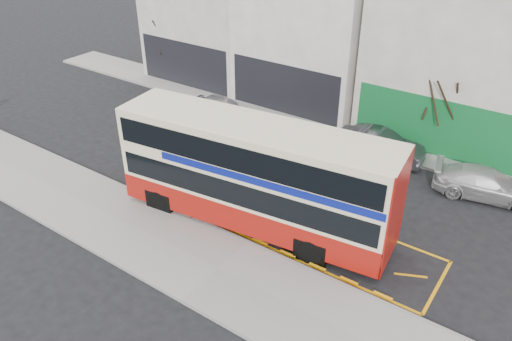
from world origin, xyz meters
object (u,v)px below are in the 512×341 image
Objects in this scene: car_grey at (380,145)px; car_white at (487,184)px; street_tree_right at (446,87)px; double_decker_bus at (255,175)px; bus_stop_post at (191,184)px; street_tree_left at (165,26)px; car_silver at (222,109)px.

car_grey is 0.97× the size of car_white.
street_tree_right is (2.19, 2.05, 3.02)m from car_grey.
double_decker_bus reaches higher than bus_stop_post.
car_grey is at bearing 71.75° from car_white.
car_white is at bearing 39.21° from double_decker_bus.
bus_stop_post is 0.60× the size of car_white.
double_decker_bus is 4.25× the size of bus_stop_post.
street_tree_left is at bearing 138.71° from bus_stop_post.
double_decker_bus is 10.76m from car_silver.
bus_stop_post is at bearing -156.15° from double_decker_bus.
street_tree_left is 19.45m from street_tree_right.
car_grey is at bearing 68.08° from bus_stop_post.
street_tree_left is (-22.70, 3.17, 3.05)m from car_white.
street_tree_left is at bearing 70.54° from car_white.
bus_stop_post reaches higher than car_white.
street_tree_right is at bearing -51.96° from car_grey.
street_tree_right is (-3.25, 2.69, 3.09)m from car_white.
car_silver is at bearing -165.88° from street_tree_right.
bus_stop_post is 0.67× the size of car_silver.
bus_stop_post is 0.61× the size of car_grey.
car_grey is 17.70m from street_tree_left.
street_tree_right is at bearing -1.40° from street_tree_left.
car_white is (5.44, -0.64, -0.07)m from car_grey.
double_decker_bus is 2.13× the size of street_tree_right.
double_decker_bus reaches higher than car_white.
car_white is (7.45, 7.70, -1.75)m from double_decker_bus.
car_white is 23.12m from street_tree_left.
car_white is at bearing -91.26° from car_silver.
car_silver is 12.55m from street_tree_right.
bus_stop_post reaches higher than car_silver.
street_tree_left reaches higher than car_grey.
double_decker_bus is 18.77m from street_tree_left.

